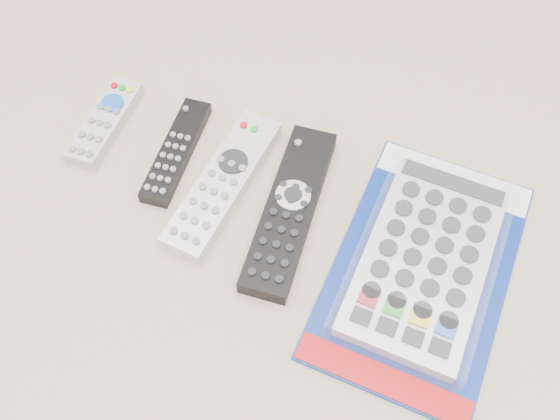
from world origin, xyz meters
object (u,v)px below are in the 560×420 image
(remote_large_black, at_px, (290,210))
(jumbo_remote_packaged, at_px, (426,259))
(remote_slim_black, at_px, (176,151))
(remote_silver_dvd, at_px, (223,183))
(remote_small_grey, at_px, (105,122))

(remote_large_black, relative_size, jumbo_remote_packaged, 0.72)
(remote_slim_black, height_order, remote_silver_dvd, remote_silver_dvd)
(remote_silver_dvd, bearing_deg, jumbo_remote_packaged, 1.24)
(jumbo_remote_packaged, bearing_deg, remote_small_grey, 176.18)
(jumbo_remote_packaged, bearing_deg, remote_silver_dvd, 178.91)
(remote_slim_black, height_order, jumbo_remote_packaged, jumbo_remote_packaged)
(remote_slim_black, distance_m, remote_silver_dvd, 0.08)
(remote_silver_dvd, bearing_deg, remote_slim_black, 167.12)
(remote_silver_dvd, height_order, jumbo_remote_packaged, jumbo_remote_packaged)
(remote_slim_black, distance_m, jumbo_remote_packaged, 0.32)
(remote_slim_black, bearing_deg, jumbo_remote_packaged, -11.68)
(remote_silver_dvd, bearing_deg, remote_small_grey, 174.75)
(remote_slim_black, xyz_separation_m, remote_silver_dvd, (0.07, -0.03, 0.00))
(jumbo_remote_packaged, bearing_deg, remote_large_black, 179.17)
(remote_small_grey, height_order, remote_large_black, remote_large_black)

